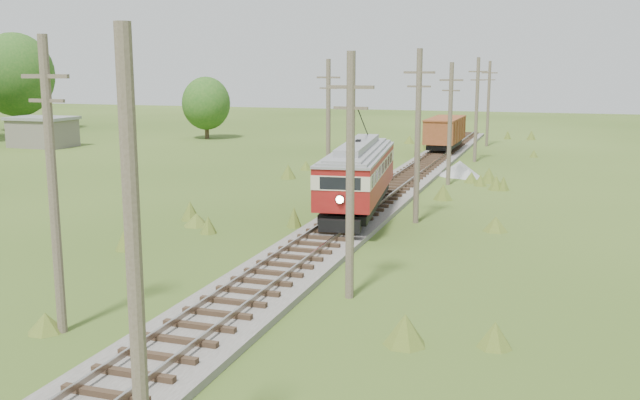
% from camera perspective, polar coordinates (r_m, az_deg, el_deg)
% --- Properties ---
extents(railbed_main, '(3.60, 96.00, 0.57)m').
position_cam_1_polar(railbed_main, '(41.33, 4.08, -0.42)').
color(railbed_main, '#605B54').
rests_on(railbed_main, ground).
extents(streetcar, '(4.26, 12.07, 5.46)m').
position_cam_1_polar(streetcar, '(38.18, 3.05, 2.28)').
color(streetcar, black).
rests_on(streetcar, ground).
extents(gondola, '(2.87, 8.56, 2.83)m').
position_cam_1_polar(gondola, '(68.61, 9.98, 5.43)').
color(gondola, black).
rests_on(gondola, ground).
extents(gravel_pile, '(3.16, 3.35, 1.15)m').
position_cam_1_polar(gravel_pile, '(54.52, 11.21, 2.44)').
color(gravel_pile, gray).
rests_on(gravel_pile, ground).
extents(utility_pole_r_1, '(0.30, 0.30, 8.80)m').
position_cam_1_polar(utility_pole_r_1, '(12.92, -14.59, -6.21)').
color(utility_pole_r_1, brown).
rests_on(utility_pole_r_1, ground).
extents(utility_pole_r_2, '(1.60, 0.30, 8.60)m').
position_cam_1_polar(utility_pole_r_2, '(24.53, 2.44, 2.05)').
color(utility_pole_r_2, brown).
rests_on(utility_pole_r_2, ground).
extents(utility_pole_r_3, '(1.60, 0.30, 9.00)m').
position_cam_1_polar(utility_pole_r_3, '(37.12, 7.83, 5.17)').
color(utility_pole_r_3, brown).
rests_on(utility_pole_r_3, ground).
extents(utility_pole_r_4, '(1.60, 0.30, 8.40)m').
position_cam_1_polar(utility_pole_r_4, '(49.96, 10.36, 6.11)').
color(utility_pole_r_4, brown).
rests_on(utility_pole_r_4, ground).
extents(utility_pole_r_5, '(1.60, 0.30, 8.90)m').
position_cam_1_polar(utility_pole_r_5, '(62.78, 12.42, 7.15)').
color(utility_pole_r_5, brown).
rests_on(utility_pole_r_5, ground).
extents(utility_pole_r_6, '(1.60, 0.30, 8.70)m').
position_cam_1_polar(utility_pole_r_6, '(75.72, 13.32, 7.58)').
color(utility_pole_r_6, brown).
rests_on(utility_pole_r_6, ground).
extents(utility_pole_l_a, '(1.60, 0.30, 9.00)m').
position_cam_1_polar(utility_pole_l_a, '(22.63, -20.61, 1.18)').
color(utility_pole_l_a, brown).
rests_on(utility_pole_l_a, ground).
extents(utility_pole_l_b, '(1.60, 0.30, 8.60)m').
position_cam_1_polar(utility_pole_l_b, '(47.72, 0.67, 6.20)').
color(utility_pole_l_b, brown).
rests_on(utility_pole_l_b, ground).
extents(tree_left_5, '(9.66, 9.66, 12.44)m').
position_cam_1_polar(tree_left_5, '(100.12, -23.18, 9.20)').
color(tree_left_5, '#38281C').
rests_on(tree_left_5, ground).
extents(tree_mid_a, '(5.46, 5.46, 7.03)m').
position_cam_1_polar(tree_mid_a, '(82.67, -9.10, 7.64)').
color(tree_mid_a, '#38281C').
rests_on(tree_mid_a, ground).
extents(shed, '(6.40, 4.40, 3.10)m').
position_cam_1_polar(shed, '(78.59, -21.30, 5.12)').
color(shed, slate).
rests_on(shed, ground).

